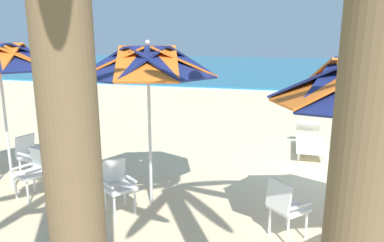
% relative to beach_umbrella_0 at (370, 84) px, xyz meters
% --- Properties ---
extents(ground_plane, '(80.00, 80.00, 0.00)m').
position_rel_beach_umbrella_0_xyz_m(ground_plane, '(0.20, 3.03, -2.22)').
color(ground_plane, beige).
extents(sea, '(80.00, 36.00, 0.10)m').
position_rel_beach_umbrella_0_xyz_m(sea, '(0.20, 33.48, -2.17)').
color(sea, teal).
rests_on(sea, ground).
extents(surf_foam, '(80.00, 0.70, 0.01)m').
position_rel_beach_umbrella_0_xyz_m(surf_foam, '(0.20, 15.18, -2.22)').
color(surf_foam, white).
rests_on(surf_foam, ground).
extents(beach_umbrella_0, '(2.36, 2.36, 2.60)m').
position_rel_beach_umbrella_0_xyz_m(beach_umbrella_0, '(0.00, 0.00, 0.00)').
color(beach_umbrella_0, silver).
rests_on(beach_umbrella_0, ground).
extents(plastic_chair_0, '(0.63, 0.63, 0.87)m').
position_rel_beach_umbrella_0_xyz_m(plastic_chair_0, '(-0.03, -0.50, -1.72)').
color(plastic_chair_0, white).
rests_on(plastic_chair_0, ground).
extents(plastic_chair_1, '(0.63, 0.63, 0.87)m').
position_rel_beach_umbrella_0_xyz_m(plastic_chair_1, '(-0.88, 0.14, -1.72)').
color(plastic_chair_1, white).
rests_on(plastic_chair_1, ground).
extents(beach_umbrella_1, '(2.25, 2.25, 2.73)m').
position_rel_beach_umbrella_0_xyz_m(beach_umbrella_1, '(-3.07, 0.59, 0.15)').
color(beach_umbrella_1, silver).
rests_on(beach_umbrella_1, ground).
extents(plastic_chair_3, '(0.63, 0.62, 0.87)m').
position_rel_beach_umbrella_0_xyz_m(plastic_chair_3, '(-3.48, 0.18, -1.72)').
color(plastic_chair_3, white).
rests_on(plastic_chair_3, ground).
extents(plastic_chair_5, '(0.54, 0.52, 0.87)m').
position_rel_beach_umbrella_0_xyz_m(plastic_chair_5, '(-5.89, 1.04, -1.72)').
color(plastic_chair_5, white).
rests_on(plastic_chair_5, ground).
extents(plastic_chair_6, '(0.55, 0.57, 0.87)m').
position_rel_beach_umbrella_0_xyz_m(plastic_chair_6, '(-5.18, 0.28, -1.72)').
color(plastic_chair_6, white).
rests_on(plastic_chair_6, ground).
extents(sun_lounger_1, '(0.69, 2.16, 0.62)m').
position_rel_beach_umbrella_0_xyz_m(sun_lounger_1, '(-0.51, 4.56, -1.94)').
color(sun_lounger_1, white).
rests_on(sun_lounger_1, ground).
extents(palm_tree_3, '(2.48, 2.46, 4.53)m').
position_rel_beach_umbrella_0_xyz_m(palm_tree_3, '(-1.98, -2.99, 0.44)').
color(palm_tree_3, brown).
rests_on(palm_tree_3, ground).
extents(beach_ball, '(0.35, 0.35, 0.35)m').
position_rel_beach_umbrella_0_xyz_m(beach_ball, '(0.72, 5.44, -2.04)').
color(beach_ball, blue).
rests_on(beach_ball, ground).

